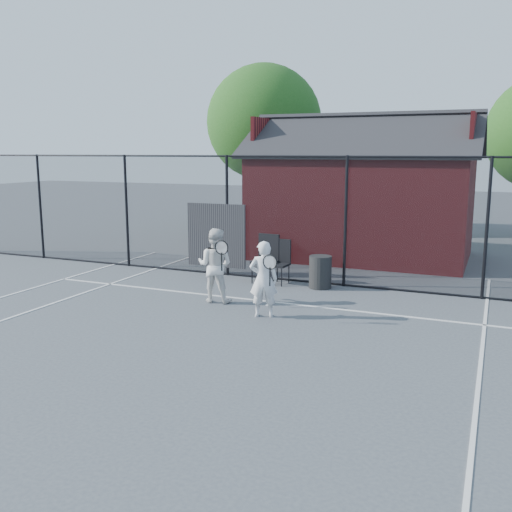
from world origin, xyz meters
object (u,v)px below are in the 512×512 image
at_px(player_front, 264,279).
at_px(player_back, 215,265).
at_px(clubhouse, 363,202).
at_px(chair_right, 277,263).
at_px(waste_bin, 320,272).
at_px(chair_left, 265,260).

distance_m(player_front, player_back, 1.48).
distance_m(clubhouse, player_back, 6.66).
bearing_deg(chair_right, waste_bin, 4.26).
distance_m(clubhouse, chair_right, 4.64).
xyz_separation_m(clubhouse, player_front, (-0.27, -7.03, -0.88)).
bearing_deg(clubhouse, player_back, -104.13).
relative_size(player_back, chair_right, 1.51).
xyz_separation_m(chair_right, waste_bin, (1.05, 0.00, -0.14)).
relative_size(chair_left, chair_right, 1.10).
height_order(clubhouse, chair_left, clubhouse).
bearing_deg(waste_bin, chair_right, 180.00).
height_order(player_back, waste_bin, player_back).
bearing_deg(player_front, chair_right, 105.46).
height_order(player_front, chair_right, player_front).
xyz_separation_m(chair_left, chair_right, (0.32, 0.00, -0.05)).
bearing_deg(chair_left, player_back, -93.70).
distance_m(chair_right, waste_bin, 1.06).
bearing_deg(chair_left, clubhouse, 77.78).
height_order(chair_right, waste_bin, chair_right).
xyz_separation_m(player_back, waste_bin, (1.66, 2.01, -0.40)).
xyz_separation_m(player_back, chair_right, (0.61, 2.01, -0.26)).
relative_size(clubhouse, chair_left, 5.82).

